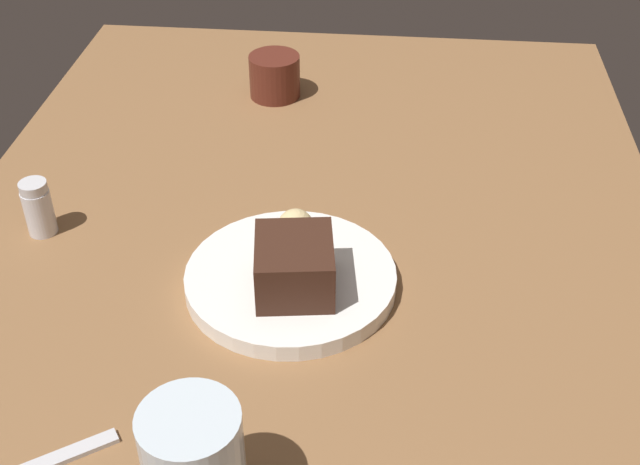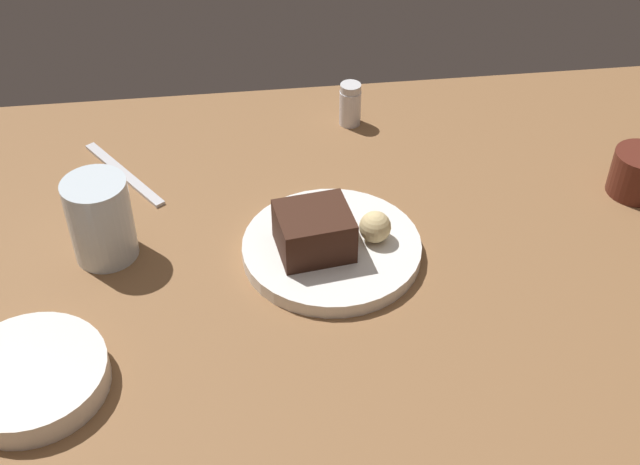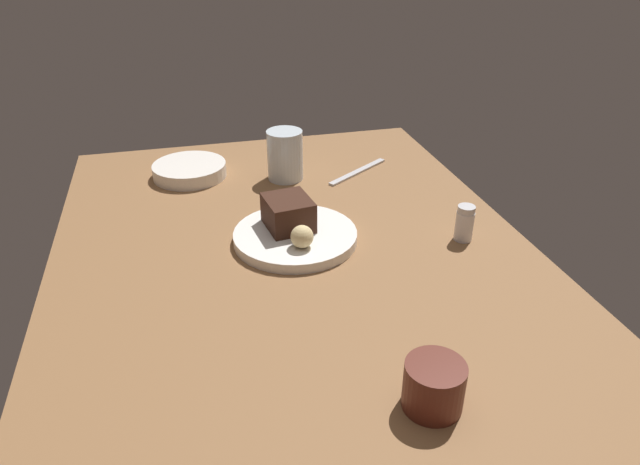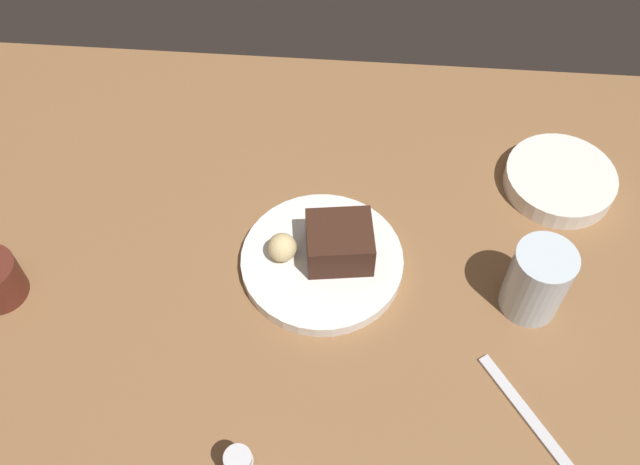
% 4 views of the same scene
% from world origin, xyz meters
% --- Properties ---
extents(dining_table, '(1.20, 0.84, 0.03)m').
position_xyz_m(dining_table, '(0.00, 0.00, 0.01)').
color(dining_table, brown).
rests_on(dining_table, ground).
extents(dessert_plate, '(0.22, 0.22, 0.02)m').
position_xyz_m(dessert_plate, '(-0.06, 0.01, 0.04)').
color(dessert_plate, white).
rests_on(dessert_plate, dining_table).
extents(chocolate_cake_slice, '(0.10, 0.09, 0.06)m').
position_xyz_m(chocolate_cake_slice, '(-0.09, 0.00, 0.08)').
color(chocolate_cake_slice, '#381E14').
rests_on(chocolate_cake_slice, dessert_plate).
extents(bread_roll, '(0.04, 0.04, 0.04)m').
position_xyz_m(bread_roll, '(-0.01, 0.01, 0.07)').
color(bread_roll, '#DBC184').
rests_on(bread_roll, dessert_plate).
extents(salt_shaker, '(0.03, 0.03, 0.07)m').
position_xyz_m(salt_shaker, '(0.01, 0.31, 0.06)').
color(salt_shaker, silver).
rests_on(salt_shaker, dining_table).
extents(water_glass, '(0.08, 0.08, 0.11)m').
position_xyz_m(water_glass, '(-0.34, 0.05, 0.09)').
color(water_glass, silver).
rests_on(water_glass, dining_table).
extents(side_bowl, '(0.16, 0.16, 0.03)m').
position_xyz_m(side_bowl, '(-0.41, -0.16, 0.05)').
color(side_bowl, white).
rests_on(side_bowl, dining_table).
extents(coffee_cup, '(0.07, 0.07, 0.06)m').
position_xyz_m(coffee_cup, '(0.37, 0.09, 0.06)').
color(coffee_cup, '#562319').
rests_on(coffee_cup, dining_table).
extents(butter_knife, '(0.12, 0.16, 0.01)m').
position_xyz_m(butter_knife, '(-0.33, 0.21, 0.03)').
color(butter_knife, silver).
rests_on(butter_knife, dining_table).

